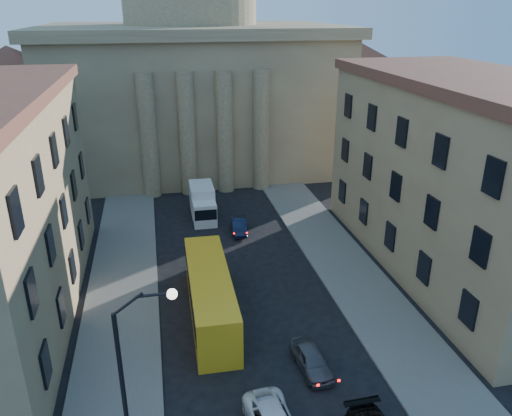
# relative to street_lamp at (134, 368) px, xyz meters

# --- Properties ---
(sidewalk_left) EXTENTS (5.00, 60.00, 0.15)m
(sidewalk_left) POSITION_rel_street_lamp_xyz_m (-1.53, 10.00, -5.21)
(sidewalk_left) COLOR #5E5C56
(sidewalk_left) RESTS_ON ground
(sidewalk_right) EXTENTS (5.00, 60.00, 0.15)m
(sidewalk_right) POSITION_rel_street_lamp_xyz_m (15.47, 10.00, -5.21)
(sidewalk_right) COLOR #5E5C56
(sidewalk_right) RESTS_ON ground
(church) EXTENTS (68.02, 28.76, 36.60)m
(church) POSITION_rel_street_lamp_xyz_m (6.97, 47.47, 6.59)
(church) COLOR #776249
(church) RESTS_ON ground
(building_right) EXTENTS (11.60, 26.60, 14.70)m
(building_right) POSITION_rel_street_lamp_xyz_m (23.97, 14.00, 2.14)
(building_right) COLOR #9B875B
(building_right) RESTS_ON ground
(street_lamp) EXTENTS (2.62, 0.44, 8.83)m
(street_lamp) POSITION_rel_street_lamp_xyz_m (0.00, 0.00, 0.00)
(street_lamp) COLOR black
(street_lamp) RESTS_ON ground
(car_right_far) EXTENTS (1.86, 3.90, 1.29)m
(car_right_far) POSITION_rel_street_lamp_xyz_m (9.26, 4.43, -4.64)
(car_right_far) COLOR #49494E
(car_right_far) RESTS_ON ground
(car_right_distant) EXTENTS (1.72, 3.83, 1.22)m
(car_right_distant) POSITION_rel_street_lamp_xyz_m (8.48, 23.50, -4.68)
(car_right_distant) COLOR black
(car_right_distant) RESTS_ON ground
(city_bus) EXTENTS (2.82, 11.33, 3.18)m
(city_bus) POSITION_rel_street_lamp_xyz_m (4.34, 10.84, -3.58)
(city_bus) COLOR gold
(city_bus) RESTS_ON ground
(box_truck) EXTENTS (2.26, 5.57, 3.04)m
(box_truck) POSITION_rel_street_lamp_xyz_m (5.64, 27.58, -3.84)
(box_truck) COLOR silver
(box_truck) RESTS_ON ground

